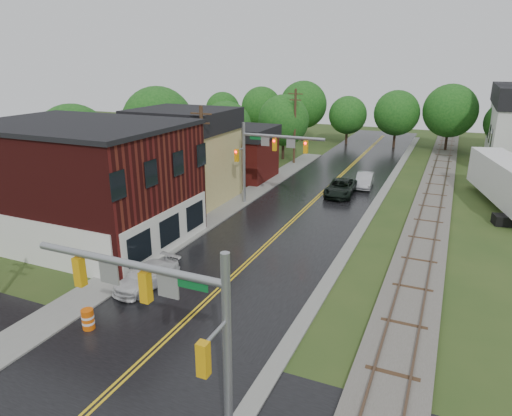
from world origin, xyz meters
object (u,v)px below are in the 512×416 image
Objects in this scene: utility_pole_c at (295,125)px; sedan_silver at (365,180)px; brick_building at (83,182)px; tree_left_b at (159,125)px; traffic_signal_near at (166,307)px; tree_left_e at (284,122)px; suv_dark at (341,188)px; pickup_white at (147,276)px; traffic_signal_far at (266,150)px; construction_barrel at (88,319)px; semi_trailer at (508,181)px; tree_left_a at (75,144)px; tree_left_c at (227,128)px; utility_pole_b at (203,161)px.

utility_pole_c is 13.15m from sedan_silver.
tree_left_b is (-5.36, 16.90, 1.57)m from brick_building.
tree_left_b reaches higher than brick_building.
brick_building is at bearing -130.56° from sedan_silver.
traffic_signal_near is 45.59m from tree_left_e.
suv_dark is 1.24× the size of pickup_white.
sedan_silver is (15.78, 21.58, -3.42)m from brick_building.
construction_barrel is (-0.42, -21.26, -4.45)m from traffic_signal_far.
sedan_silver is 1.02× the size of pickup_white.
sedan_silver is 0.33× the size of semi_trailer.
pickup_white is (15.93, -11.48, -4.48)m from tree_left_a.
tree_left_c is (4.00, 8.00, -1.21)m from tree_left_b.
tree_left_a is (-13.05, -22.10, 0.39)m from utility_pole_c.
construction_barrel is at bearing -73.74° from tree_left_c.
tree_left_e reaches higher than construction_barrel.
traffic_signal_near reaches higher than semi_trailer.
semi_trailer is at bearing -24.14° from tree_left_e.
semi_trailer is 35.17m from construction_barrel.
tree_left_a is 0.89× the size of tree_left_b.
brick_building is 1.95× the size of traffic_signal_far.
suv_dark is (19.64, 0.88, -4.97)m from tree_left_b.
brick_building reaches higher than suv_dark.
tree_left_e is at bearing 105.84° from pickup_white.
suv_dark is (10.64, -13.12, -4.06)m from tree_left_e.
traffic_signal_far is at bearing 53.08° from brick_building.
semi_trailer is (12.41, -1.69, 1.68)m from sedan_silver.
brick_building is 1.75× the size of tree_left_e.
tree_left_b reaches higher than traffic_signal_near.
pickup_white is at bearing -91.56° from traffic_signal_far.
tree_left_e is at bearing 155.86° from semi_trailer.
tree_left_c is at bearing 128.82° from traffic_signal_far.
tree_left_b reaches higher than tree_left_c.
traffic_signal_far is 17.33m from utility_pole_c.
construction_barrel is (2.92, -38.26, -4.20)m from utility_pole_c.
tree_left_e is (5.00, 6.00, 0.30)m from tree_left_c.
brick_building is 1.59× the size of utility_pole_b.
suv_dark is at bearing 51.23° from brick_building.
construction_barrel is at bearing -45.35° from tree_left_a.
tree_left_b is 9.32× the size of construction_barrel.
suv_dark is at bearing -171.36° from semi_trailer.
traffic_signal_near is at bearing -40.77° from pickup_white.
tree_left_a reaches higher than construction_barrel.
suv_dark is at bearing -52.56° from utility_pole_c.
traffic_signal_far is 1.69× the size of pickup_white.
semi_trailer reaches higher than sedan_silver.
suv_dark is at bearing -24.48° from tree_left_c.
utility_pole_b is at bearing -123.68° from traffic_signal_far.
traffic_signal_far is 0.82× the size of utility_pole_b.
brick_building is 3.29× the size of pickup_white.
tree_left_a is 8.34× the size of construction_barrel.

